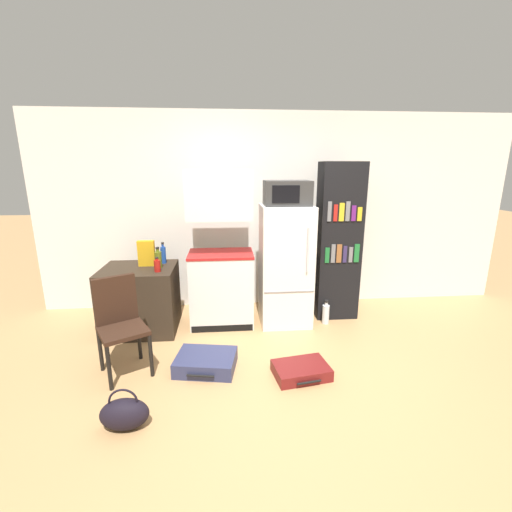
# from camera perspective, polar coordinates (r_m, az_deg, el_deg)

# --- Properties ---
(ground_plane) EXTENTS (24.00, 24.00, 0.00)m
(ground_plane) POSITION_cam_1_polar(r_m,az_deg,el_deg) (3.29, 5.13, -20.64)
(ground_plane) COLOR tan
(wall_back) EXTENTS (6.40, 0.10, 2.60)m
(wall_back) POSITION_cam_1_polar(r_m,az_deg,el_deg) (4.73, 3.68, 7.33)
(wall_back) COLOR white
(wall_back) RESTS_ON ground_plane
(side_table) EXTENTS (0.83, 0.70, 0.77)m
(side_table) POSITION_cam_1_polar(r_m,az_deg,el_deg) (4.30, -18.65, -6.77)
(side_table) COLOR #2D2319
(side_table) RESTS_ON ground_plane
(kitchen_hutch) EXTENTS (0.77, 0.53, 1.87)m
(kitchen_hutch) POSITION_cam_1_polar(r_m,az_deg,el_deg) (4.12, -5.88, -0.23)
(kitchen_hutch) COLOR silver
(kitchen_hutch) RESTS_ON ground_plane
(refrigerator) EXTENTS (0.61, 0.59, 1.46)m
(refrigerator) POSITION_cam_1_polar(r_m,az_deg,el_deg) (4.18, 4.93, -1.58)
(refrigerator) COLOR white
(refrigerator) RESTS_ON ground_plane
(microwave) EXTENTS (0.53, 0.40, 0.28)m
(microwave) POSITION_cam_1_polar(r_m,az_deg,el_deg) (4.03, 5.20, 10.42)
(microwave) COLOR #333333
(microwave) RESTS_ON refrigerator
(bookshelf) EXTENTS (0.52, 0.33, 1.96)m
(bookshelf) POSITION_cam_1_polar(r_m,az_deg,el_deg) (4.41, 13.55, 2.22)
(bookshelf) COLOR black
(bookshelf) RESTS_ON ground_plane
(bottle_olive_oil) EXTENTS (0.08, 0.08, 0.24)m
(bottle_olive_oil) POSITION_cam_1_polar(r_m,az_deg,el_deg) (4.08, -15.99, -0.50)
(bottle_olive_oil) COLOR #566619
(bottle_olive_oil) RESTS_ON side_table
(bottle_ketchup_red) EXTENTS (0.07, 0.07, 0.17)m
(bottle_ketchup_red) POSITION_cam_1_polar(r_m,az_deg,el_deg) (3.94, -16.13, -1.54)
(bottle_ketchup_red) COLOR #AD1914
(bottle_ketchup_red) RESTS_ON side_table
(bottle_blue_soda) EXTENTS (0.06, 0.06, 0.26)m
(bottle_blue_soda) POSITION_cam_1_polar(r_m,az_deg,el_deg) (4.26, -15.19, 0.25)
(bottle_blue_soda) COLOR #1E47A3
(bottle_blue_soda) RESTS_ON side_table
(bowl) EXTENTS (0.12, 0.12, 0.03)m
(bowl) POSITION_cam_1_polar(r_m,az_deg,el_deg) (4.39, -15.78, -0.58)
(bowl) COLOR silver
(bowl) RESTS_ON side_table
(cereal_box) EXTENTS (0.19, 0.07, 0.30)m
(cereal_box) POSITION_cam_1_polar(r_m,az_deg,el_deg) (4.19, -17.80, 0.43)
(cereal_box) COLOR gold
(cereal_box) RESTS_ON side_table
(chair) EXTENTS (0.55, 0.55, 0.91)m
(chair) POSITION_cam_1_polar(r_m,az_deg,el_deg) (3.48, -21.81, -9.50)
(chair) COLOR black
(chair) RESTS_ON ground_plane
(suitcase_large_flat) EXTENTS (0.55, 0.42, 0.11)m
(suitcase_large_flat) POSITION_cam_1_polar(r_m,az_deg,el_deg) (3.39, 7.53, -18.39)
(suitcase_large_flat) COLOR maroon
(suitcase_large_flat) RESTS_ON ground_plane
(suitcase_small_flat) EXTENTS (0.62, 0.51, 0.14)m
(suitcase_small_flat) POSITION_cam_1_polar(r_m,az_deg,el_deg) (3.49, -8.34, -17.08)
(suitcase_small_flat) COLOR navy
(suitcase_small_flat) RESTS_ON ground_plane
(handbag) EXTENTS (0.36, 0.20, 0.33)m
(handbag) POSITION_cam_1_polar(r_m,az_deg,el_deg) (2.95, -21.07, -23.32)
(handbag) COLOR black
(handbag) RESTS_ON ground_plane
(water_bottle_front) EXTENTS (0.09, 0.09, 0.30)m
(water_bottle_front) POSITION_cam_1_polar(r_m,az_deg,el_deg) (4.40, 11.54, -9.39)
(water_bottle_front) COLOR silver
(water_bottle_front) RESTS_ON ground_plane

